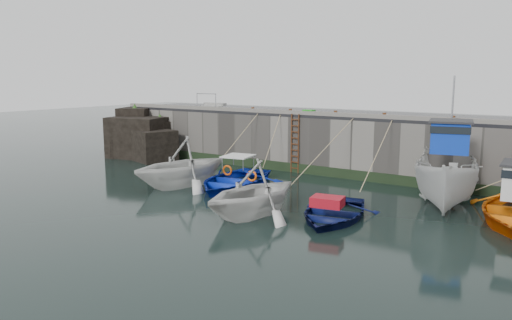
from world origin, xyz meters
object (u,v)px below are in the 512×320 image
Objects in this scene: ladder at (295,144)px; bollard_d at (384,116)px; fish_crate at (309,112)px; bollard_b at (290,111)px; bollard_a at (253,110)px; bollard_e at (453,119)px; boat_near_blacktrim at (253,215)px; boat_near_navy at (333,218)px; boat_far_white at (448,178)px; bollard_c at (336,113)px; boat_near_blue at (234,187)px; boat_near_white at (182,186)px.

bollard_d is (4.80, 0.34, 1.71)m from ladder.
fish_crate is 2.19× the size of bollard_b.
bollard_a is 11.00m from bollard_e.
bollard_a is at bearing 132.97° from boat_near_blacktrim.
boat_near_navy is 5.52m from boat_far_white.
bollard_e is (5.11, 8.51, 3.30)m from boat_near_blacktrim.
bollard_a is 5.20m from bollard_c.
boat_near_blue is at bearing -137.31° from bollard_d.
boat_far_white is at bearing -78.61° from bollard_e.
ladder reaches higher than boat_near_blacktrim.
boat_far_white is 8.64m from fish_crate.
boat_far_white reaches higher than bollard_c.
boat_near_blacktrim is 16.41× the size of bollard_c.
ladder is at bearing 117.74° from boat_near_blacktrim.
bollard_a is (-5.89, 8.51, 3.30)m from boat_near_blacktrim.
boat_near_blue is 19.42× the size of bollard_d.
bollard_d is at bearing 85.61° from boat_near_blacktrim.
boat_near_white is 0.93× the size of boat_near_blue.
bollard_d reaches higher than boat_near_navy.
boat_near_blacktrim is at bearing -85.38° from bollard_c.
boat_near_white is 7.89m from fish_crate.
boat_near_blue is at bearing 143.55° from boat_near_blacktrim.
bollard_b is (-9.03, 2.62, 2.22)m from boat_far_white.
fish_crate is (-4.97, 7.22, 3.29)m from boat_near_navy.
boat_near_white is 10.40m from bollard_d.
fish_crate is (-7.91, 2.67, 2.21)m from boat_far_white.
boat_near_navy is (2.70, 1.34, 0.00)m from boat_near_blacktrim.
bollard_b is (2.34, 6.24, 3.30)m from boat_near_white.
boat_far_white reaches higher than boat_near_white.
boat_far_white is 3.48m from bollard_e.
bollard_c is at bearing 145.14° from boat_far_white.
boat_near_blue is 8.86× the size of fish_crate.
boat_far_white is 11.48× the size of fish_crate.
bollard_e is at bearing 2.40° from ladder.
boat_far_white is 7.20m from bollard_c.
bollard_e is at bearing 42.09° from boat_near_white.
boat_near_white is 7.06m from bollard_a.
bollard_d reaches higher than ladder.
bollard_b is at bearing 180.00° from bollard_e.
boat_near_white is at bearing 163.50° from boat_near_navy.
boat_near_white is 12.93m from bollard_e.
boat_far_white is at bearing -12.83° from bollard_a.
fish_crate reaches higher than boat_near_navy.
boat_near_blue is at bearing -99.46° from fish_crate.
ladder is 0.45× the size of boat_far_white.
bollard_b is at bearing 146.14° from ladder.
ladder is 11.43× the size of bollard_c.
boat_near_navy is 16.15× the size of bollard_a.
boat_near_blacktrim is (5.72, -2.27, 0.00)m from boat_near_white.
fish_crate is (1.25, 5.07, 3.29)m from boat_near_blue.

